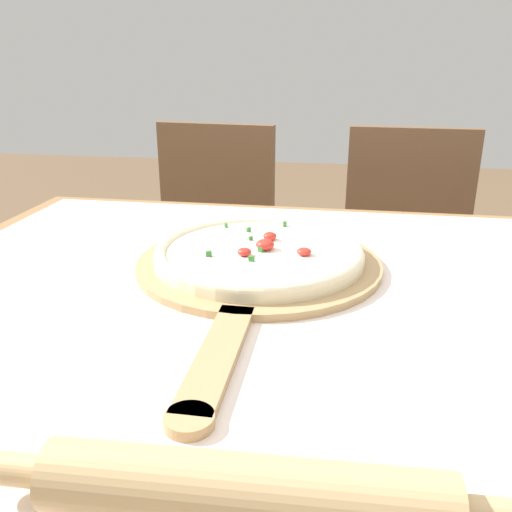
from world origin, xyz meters
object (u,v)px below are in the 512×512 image
(pizza_peel, at_px, (257,269))
(pizza, at_px, (259,253))
(chair_right, at_px, (405,257))
(rolling_pin, at_px, (245,491))
(chair_left, at_px, (209,246))

(pizza_peel, height_order, pizza, pizza)
(pizza_peel, relative_size, chair_right, 0.73)
(rolling_pin, bearing_deg, pizza, 97.99)
(pizza, relative_size, chair_right, 0.39)
(pizza, bearing_deg, chair_right, 66.73)
(pizza_peel, relative_size, rolling_pin, 1.61)
(pizza, distance_m, chair_right, 0.87)
(pizza, bearing_deg, rolling_pin, -82.01)
(pizza, distance_m, rolling_pin, 0.52)
(chair_left, bearing_deg, rolling_pin, -68.66)
(pizza_peel, xyz_separation_m, pizza, (0.00, 0.02, 0.02))
(pizza, relative_size, chair_left, 0.39)
(rolling_pin, distance_m, chair_left, 1.35)
(pizza_peel, distance_m, chair_right, 0.88)
(pizza_peel, distance_m, pizza, 0.03)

